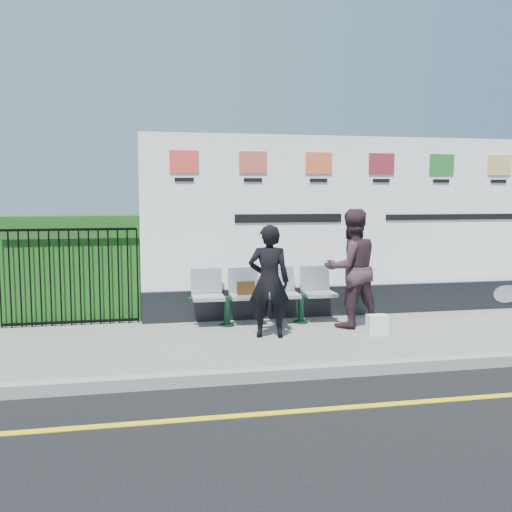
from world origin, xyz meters
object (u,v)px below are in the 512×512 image
(woman_right, at_px, (351,268))
(woman_left, at_px, (269,281))
(bench, at_px, (264,309))
(billboard, at_px, (378,238))

(woman_right, bearing_deg, woman_left, 7.11)
(bench, bearing_deg, billboard, 14.75)
(billboard, xyz_separation_m, woman_left, (-2.21, -1.32, -0.49))
(woman_left, xyz_separation_m, woman_right, (1.38, 0.38, 0.10))
(woman_left, bearing_deg, bench, -85.08)
(billboard, distance_m, woman_right, 1.31)
(billboard, distance_m, bench, 2.41)
(billboard, distance_m, woman_left, 2.62)
(bench, bearing_deg, woman_left, -96.67)
(woman_left, height_order, woman_right, woman_right)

